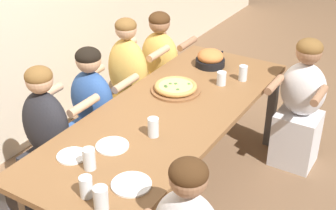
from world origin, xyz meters
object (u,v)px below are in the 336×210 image
Objects in this scene: skillet_bowl at (210,59)px; drinking_glass_b at (86,188)px; empty_plate_c at (72,156)px; drinking_glass_e at (153,128)px; diner_far_midright at (129,92)px; diner_near_right at (300,109)px; empty_plate_b at (112,146)px; drinking_glass_f at (89,160)px; diner_far_midleft at (50,148)px; diner_far_center at (94,120)px; drinking_glass_c at (221,79)px; drinking_glass_a at (101,199)px; pizza_board_main at (176,88)px; drinking_glass_d at (243,74)px; empty_plate_a at (131,184)px; diner_far_right at (160,75)px.

skillet_bowl reaches higher than drinking_glass_b.
drinking_glass_e is (0.44, -0.28, 0.05)m from empty_plate_c.
diner_near_right is (0.51, -1.32, -0.02)m from diner_far_midright.
drinking_glass_f is at bearing -174.08° from empty_plate_b.
diner_far_center is at bearing 90.00° from diner_far_midleft.
drinking_glass_e is at bearing -45.64° from diner_far_midright.
drinking_glass_f is at bearing -50.86° from diner_far_center.
empty_plate_c is at bearing 165.87° from drinking_glass_c.
diner_far_midright is at bearing 98.56° from drinking_glass_c.
diner_far_midright is (0.95, 0.00, 0.02)m from diner_far_midleft.
empty_plate_b is at bearing -58.99° from diner_far_midright.
diner_far_center is at bearing 48.69° from empty_plate_b.
drinking_glass_f is 0.75m from diner_far_midleft.
empty_plate_c is 1.73× the size of drinking_glass_c.
drinking_glass_b is at bearing -144.01° from drinking_glass_f.
skillet_bowl reaches higher than drinking_glass_a.
diner_far_center is (-0.31, 0.55, -0.29)m from pizza_board_main.
diner_far_midright is 1.42m from diner_near_right.
diner_far_midright is at bearing 107.10° from drinking_glass_d.
pizza_board_main is at bearing 18.41° from empty_plate_a.
pizza_board_main is 0.91m from diner_far_right.
empty_plate_b is 1.68× the size of drinking_glass_d.
drinking_glass_d is (-0.11, -0.34, -0.01)m from skillet_bowl.
empty_plate_c is 0.58m from diner_far_midleft.
diner_far_midright is 0.47m from diner_far_center.
diner_far_center is (0.73, 0.46, -0.27)m from empty_plate_c.
drinking_glass_b is at bearing 178.98° from drinking_glass_c.
drinking_glass_a is 2.04m from diner_near_right.
drinking_glass_d is (1.71, -0.14, -0.00)m from drinking_glass_b.
diner_far_midleft reaches higher than drinking_glass_d.
diner_far_midright is at bearing 31.27° from drinking_glass_a.
empty_plate_b is at bearing -178.41° from skillet_bowl.
drinking_glass_f is at bearing -24.29° from diner_far_midleft.
drinking_glass_c is 0.83× the size of drinking_glass_e.
pizza_board_main is 3.06× the size of drinking_glass_b.
diner_near_right is (1.27, -0.58, -0.30)m from drinking_glass_e.
diner_far_center is (1.00, 0.89, -0.32)m from drinking_glass_a.
empty_plate_a is (-1.63, -0.35, -0.06)m from skillet_bowl.
skillet_bowl is at bearing -10.55° from diner_far_right.
diner_far_center is (0.29, 0.74, -0.31)m from drinking_glass_e.
empty_plate_c is at bearing 174.90° from pizza_board_main.
drinking_glass_f is (-0.47, 0.12, 0.00)m from drinking_glass_e.
drinking_glass_d is 0.11× the size of diner_near_right.
drinking_glass_b is 0.11× the size of diner_far_center.
drinking_glass_f is at bearing -101.37° from empty_plate_c.
skillet_bowl is 1.96× the size of empty_plate_c.
drinking_glass_d reaches higher than drinking_glass_c.
skillet_bowl reaches higher than pizza_board_main.
diner_far_midleft is at bearing -90.00° from diner_far_midright.
drinking_glass_a is at bearing -169.89° from skillet_bowl.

